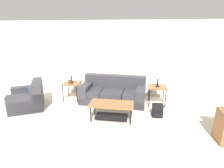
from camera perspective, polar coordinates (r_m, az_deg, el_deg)
wall_back at (r=6.18m, az=1.45°, el=8.09°), size 9.13×0.06×2.60m
couch at (r=5.77m, az=0.43°, el=-2.97°), size 2.12×1.09×0.82m
armchair at (r=5.91m, az=-25.62°, el=-4.25°), size 1.30×1.36×0.80m
coffee_table at (r=4.63m, az=-0.15°, el=-7.70°), size 1.15×0.56×0.45m
side_table_left at (r=6.00m, az=-12.98°, el=-0.14°), size 0.56×0.53×0.59m
side_table_right at (r=5.64m, az=14.57°, el=-1.39°), size 0.56×0.53×0.59m
table_lamp_left at (r=5.88m, az=-13.28°, el=4.09°), size 0.34×0.34×0.51m
table_lamp_right at (r=5.51m, az=14.92°, el=3.10°), size 0.34×0.34×0.51m
backpack at (r=4.98m, az=14.60°, el=-8.39°), size 0.28×0.28×0.36m
picture_frame at (r=5.90m, az=-13.58°, el=0.79°), size 0.10×0.04×0.13m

